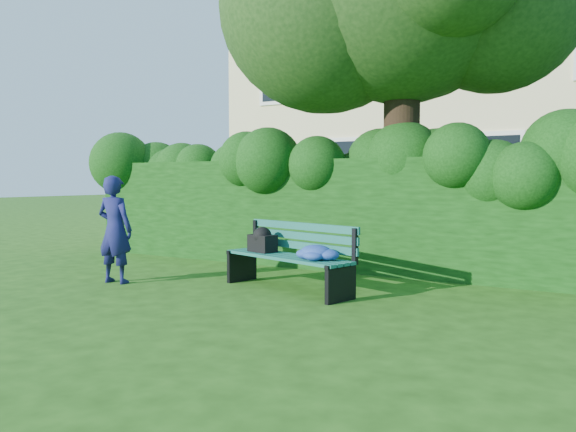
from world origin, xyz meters
The scene contains 5 objects.
ground centered at (0.00, 0.00, 0.00)m, with size 80.00×80.00×0.00m, color #204711.
apartment_building centered at (0.00, 13.99, 6.00)m, with size 16.00×8.08×12.00m.
hedge centered at (0.00, 2.20, 0.90)m, with size 10.00×1.00×1.80m.
park_bench centered at (0.38, 0.07, 0.50)m, with size 2.07×1.10×0.89m.
man_reading centered at (-2.08, -0.72, 0.76)m, with size 0.56×0.37×1.53m, color #16194F.
Camera 1 is at (4.07, -6.28, 1.47)m, focal length 35.00 mm.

